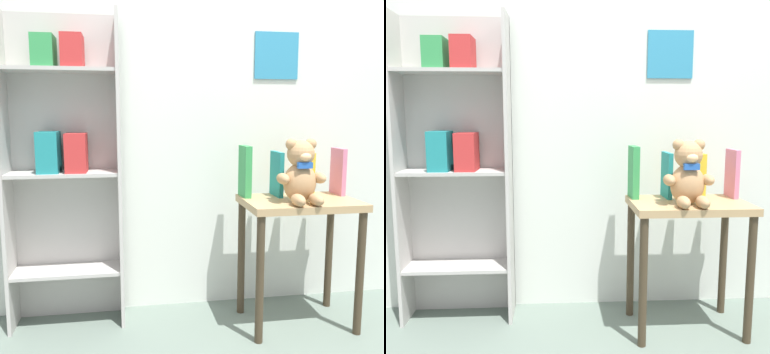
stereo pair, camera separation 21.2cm
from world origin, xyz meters
TOP-DOWN VIEW (x-y plane):
  - wall_back at (0.00, 1.40)m, footprint 4.80×0.07m
  - bookshelf_side at (-0.97, 1.27)m, footprint 0.58×0.23m
  - display_table at (0.22, 1.05)m, footprint 0.58×0.38m
  - teddy_bear at (0.19, 0.97)m, footprint 0.24×0.22m
  - book_standing_green at (-0.04, 1.17)m, footprint 0.04×0.13m
  - book_standing_teal at (0.13, 1.16)m, footprint 0.02×0.15m
  - book_standing_yellow at (0.30, 1.17)m, footprint 0.04×0.13m
  - book_standing_pink at (0.48, 1.15)m, footprint 0.02×0.14m

SIDE VIEW (x-z plane):
  - display_table at x=0.22m, z-range 0.20..0.87m
  - book_standing_yellow at x=0.30m, z-range 0.67..0.90m
  - book_standing_teal at x=0.13m, z-range 0.67..0.90m
  - book_standing_pink at x=0.48m, z-range 0.67..0.92m
  - book_standing_green at x=-0.04m, z-range 0.67..0.94m
  - teddy_bear at x=0.19m, z-range 0.65..0.97m
  - bookshelf_side at x=-0.97m, z-range 0.08..1.68m
  - wall_back at x=0.00m, z-range 0.00..2.50m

